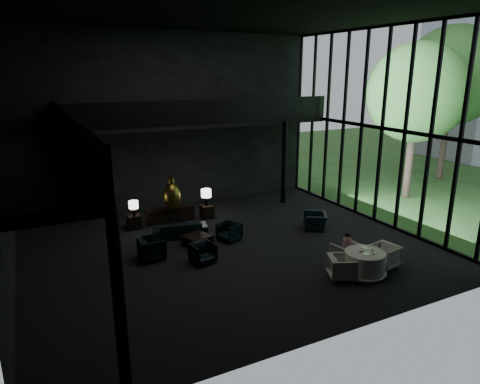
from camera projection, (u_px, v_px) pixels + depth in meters
name	position (u px, v px, depth m)	size (l,w,h in m)	color
floor	(230.00, 249.00, 15.61)	(14.00, 12.00, 0.02)	black
ceiling	(228.00, 13.00, 13.43)	(14.00, 12.00, 0.02)	black
wall_back	(174.00, 122.00, 19.67)	(14.00, 0.04, 8.00)	black
wall_front	(346.00, 177.00, 9.36)	(14.00, 0.04, 8.00)	black
curtain_wall	(382.00, 128.00, 17.53)	(0.20, 12.00, 8.00)	black
mezzanine_left	(35.00, 155.00, 11.92)	(2.00, 12.00, 0.25)	black
mezzanine_back	(202.00, 123.00, 19.25)	(12.00, 2.00, 0.25)	black
railing_left	(71.00, 131.00, 12.19)	(0.06, 12.00, 1.00)	black
railing_back	(210.00, 111.00, 18.23)	(12.00, 0.06, 1.00)	black
column_sw	(119.00, 306.00, 8.00)	(0.24, 0.24, 4.00)	black
column_nw	(63.00, 177.00, 17.79)	(0.24, 0.24, 4.00)	black
column_ne	(284.00, 163.00, 20.58)	(0.24, 0.24, 4.00)	black
tree_near	(417.00, 93.00, 20.67)	(4.80, 4.80, 7.65)	#382D23
tree_far	(452.00, 76.00, 24.35)	(5.60, 5.60, 8.80)	#382D23
console	(171.00, 215.00, 18.29)	(2.03, 0.46, 0.65)	black
bronze_urn	(172.00, 196.00, 17.80)	(0.74, 0.74, 1.39)	brown
side_table_left	(134.00, 222.00, 17.51)	(0.53, 0.53, 0.58)	black
table_lamp_left	(133.00, 205.00, 17.20)	(0.38, 0.38, 0.64)	black
side_table_right	(207.00, 212.00, 18.83)	(0.51, 0.51, 0.56)	black
table_lamp_right	(206.00, 194.00, 18.65)	(0.44, 0.44, 0.73)	black
sofa	(180.00, 227.00, 16.65)	(2.10, 0.61, 0.82)	black
lounge_armchair_west	(152.00, 246.00, 14.63)	(0.91, 0.86, 0.94)	black
lounge_armchair_east	(229.00, 231.00, 16.28)	(0.74, 0.69, 0.76)	black
lounge_armchair_south	(203.00, 252.00, 14.38)	(0.72, 0.67, 0.74)	black
window_armchair	(315.00, 219.00, 17.50)	(0.93, 0.60, 0.81)	black
coffee_table	(197.00, 240.00, 15.86)	(0.87, 0.87, 0.39)	black
dining_table	(364.00, 264.00, 13.58)	(1.43, 1.43, 0.75)	white
dining_chair_north	(346.00, 252.00, 14.26)	(0.84, 0.79, 0.86)	silver
dining_chair_east	(384.00, 254.00, 14.04)	(0.88, 0.82, 0.90)	#B4B4B1
dining_chair_west	(342.00, 266.00, 13.26)	(0.83, 0.78, 0.86)	#B5B5B2
child	(347.00, 242.00, 14.24)	(0.29, 0.29, 0.63)	#DA9FB8
plate_a	(367.00, 254.00, 13.29)	(0.26, 0.26, 0.02)	white
plate_b	(364.00, 248.00, 13.79)	(0.24, 0.24, 0.02)	white
saucer	(373.00, 252.00, 13.43)	(0.16, 0.16, 0.01)	white
coffee_cup	(373.00, 250.00, 13.52)	(0.08, 0.08, 0.06)	white
cereal_bowl	(361.00, 251.00, 13.48)	(0.15, 0.15, 0.07)	white
cream_pot	(374.00, 253.00, 13.27)	(0.06, 0.06, 0.08)	#99999E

